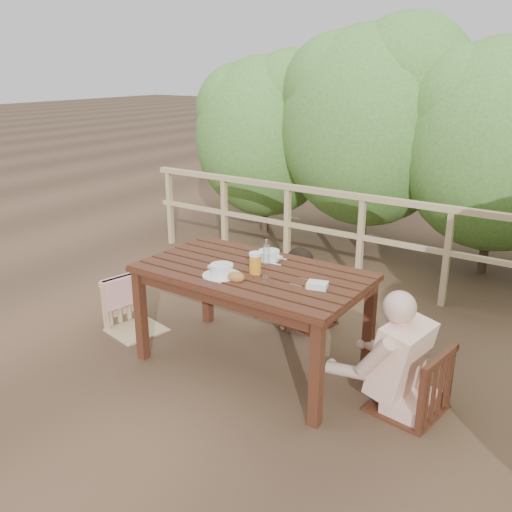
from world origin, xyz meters
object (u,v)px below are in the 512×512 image
Objects in this scene: chair_far at (309,281)px; chair_right at (412,349)px; butter_tub at (317,286)px; table at (252,319)px; soup_near at (222,271)px; woman at (311,264)px; bottle at (266,253)px; soup_far at (269,256)px; bread_roll at (236,277)px; tumbler at (266,281)px; diner_right at (420,319)px; beer_glass at (255,264)px; chair_left at (133,285)px.

chair_far is 0.90× the size of chair_right.
butter_tub is at bearing -68.72° from chair_right.
table is 0.51m from soup_near.
woman is 5.22× the size of bottle.
chair_right reaches higher than soup_far.
bread_roll is 0.22m from tumbler.
diner_right is 9.91× the size of butter_tub.
soup_near is (-0.13, -1.13, 0.26)m from woman.
table is 0.93m from woman.
tumbler is 0.50× the size of butter_tub.
diner_right is at bearing 98.19° from chair_right.
chair_right is at bearing -1.81° from bottle.
bread_roll is at bearing -163.80° from tumbler.
soup_far is (-0.02, 0.25, 0.44)m from table.
beer_glass is 1.26× the size of butter_tub.
table is 24.58× the size of tumbler.
soup_far is 1.60× the size of beer_glass.
chair_left is 0.77× the size of woman.
bottle is (0.05, -0.11, 0.06)m from soup_far.
soup_near is 0.39m from bottle.
chair_far is 1.46m from chair_right.
beer_glass reaches higher than butter_tub.
butter_tub is (0.70, 0.17, -0.02)m from soup_near.
diner_right is (1.26, 0.10, 0.30)m from table.
woman is (0.00, 0.91, 0.18)m from table.
chair_right is 0.81× the size of woman.
chair_right is at bearing -21.82° from chair_far.
beer_glass reaches higher than soup_near.
woman is 1.18m from bread_roll.
soup_far is at bearing 93.51° from table.
chair_left is 3.14× the size of soup_far.
chair_left reaches higher than tumbler.
beer_glass is at bearing 105.44° from diner_right.
chair_far is at bearing 93.62° from beer_glass.
table is 1.20m from chair_left.
diner_right reaches higher than chair_left.
chair_left is at bearing -177.34° from beer_glass.
beer_glass is at bearing -74.38° from chair_right.
soup_far is at bearing -61.01° from chair_left.
table is 1.83× the size of chair_right.
diner_right is (0.03, 0.00, 0.23)m from chair_right.
soup_near is at bearing -83.84° from chair_left.
diner_right reaches higher than chair_far.
chair_far is 1.17m from tumbler.
table is 1.48× the size of woman.
diner_right reaches higher than bottle.
chair_right is (1.23, -0.79, 0.05)m from chair_far.
diner_right is at bearing -2.13° from butter_tub.
beer_glass is 0.80× the size of bottle.
chair_right reaches higher than soup_near.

